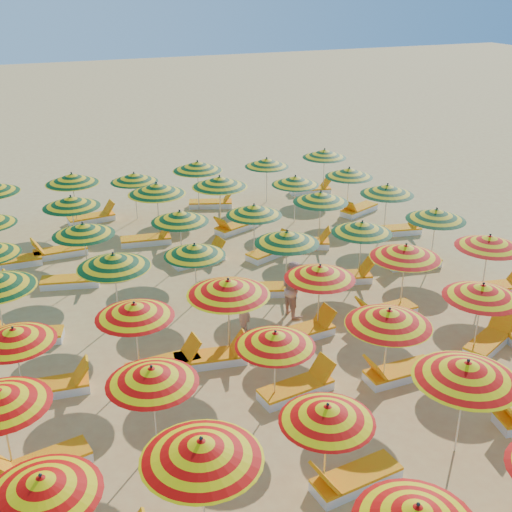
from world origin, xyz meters
The scene contains 65 objects.
ground centered at (0.00, 0.00, 0.00)m, with size 120.00×120.00×0.00m, color tan.
umbrella_6 centered at (-6.15, -6.18, 1.65)m, with size 1.84×1.84×1.87m.
umbrella_7 centered at (-3.80, -6.53, 1.83)m, with size 2.55×2.55×2.08m.
umbrella_8 centered at (-1.43, -6.21, 1.59)m, with size 2.03×2.03×1.80m.
umbrella_9 centered at (1.36, -6.38, 1.86)m, with size 2.05×2.05×2.11m.
umbrella_13 centered at (-3.97, -4.02, 1.65)m, with size 2.24×2.24×1.88m.
umbrella_14 centered at (-1.26, -3.61, 1.59)m, with size 1.76×1.76×1.80m.
umbrella_15 centered at (1.24, -4.00, 1.78)m, with size 2.52×2.52×2.02m.
umbrella_16 centered at (4.05, -3.67, 1.71)m, with size 2.31×2.31×1.94m.
umbrella_18 centered at (-6.28, -1.44, 1.62)m, with size 2.30×2.30×1.84m.
umbrella_19 centered at (-3.72, -1.40, 1.67)m, with size 2.30×2.30×1.89m.
umbrella_20 centered at (-1.51, -1.46, 1.85)m, with size 2.07×2.07×2.10m.
umbrella_21 centered at (1.03, -1.23, 1.69)m, with size 2.37×2.37×1.92m.
umbrella_22 centered at (3.65, -1.12, 1.78)m, with size 2.47×2.47×2.02m.
umbrella_23 centered at (6.26, -1.33, 1.74)m, with size 2.27×2.27×1.97m.
umbrella_25 centered at (-3.67, 1.22, 1.79)m, with size 1.92×1.92×2.03m.
umbrella_26 centered at (-1.41, 1.52, 1.60)m, with size 1.87×1.87×1.82m.
umbrella_27 centered at (1.20, 1.11, 1.73)m, with size 1.89×1.89×1.97m.
umbrella_28 centered at (3.64, 1.08, 1.69)m, with size 2.21×2.21×1.91m.
umbrella_29 centered at (6.28, 1.06, 1.73)m, with size 2.05×2.05×1.97m.
umbrella_31 centered at (-4.03, 4.01, 1.71)m, with size 2.13×2.13×1.94m.
umbrella_32 centered at (-1.09, 4.06, 1.68)m, with size 2.18×2.18×1.91m.
umbrella_33 centered at (1.27, 3.74, 1.68)m, with size 2.05×2.05×1.91m.
umbrella_34 centered at (3.75, 3.93, 1.74)m, with size 2.47×2.47×1.97m.
umbrella_35 centered at (6.27, 3.79, 1.73)m, with size 2.33×2.33×1.97m.
umbrella_37 centered at (-4.03, 6.57, 1.75)m, with size 2.36×2.36×1.99m.
umbrella_38 centered at (-1.18, 6.55, 1.85)m, with size 2.46×2.46×2.11m.
umbrella_39 centered at (1.09, 6.51, 1.85)m, with size 2.37×2.37×2.10m.
umbrella_40 centered at (3.94, 6.28, 1.63)m, with size 1.79×1.79×1.85m.
umbrella_41 centered at (6.17, 6.24, 1.70)m, with size 1.89×1.89×1.93m.
umbrella_43 centered at (-3.66, 9.04, 1.81)m, with size 2.56×2.56×2.05m.
umbrella_44 centered at (-1.46, 8.85, 1.65)m, with size 1.94×1.94×1.87m.
umbrella_45 centered at (1.03, 8.90, 1.80)m, with size 2.37×2.37×2.05m.
umbrella_46 centered at (3.91, 8.86, 1.66)m, with size 1.97×1.97×1.88m.
umbrella_47 centered at (6.61, 9.03, 1.72)m, with size 2.25×2.25×1.95m.
lounger_5 centered at (-0.93, -6.43, 0.15)m, with size 1.78×0.76×0.69m.
lounger_8 centered at (-6.14, -3.89, 0.15)m, with size 1.81×0.89×0.69m.
lounger_9 centered at (-0.66, -3.53, 0.15)m, with size 1.79×0.81×0.69m.
lounger_10 centered at (1.74, -3.87, 0.15)m, with size 1.74×0.61×0.69m.
lounger_11 centered at (4.64, -3.56, 0.15)m, with size 1.82×1.25×0.69m.
lounger_13 centered at (-5.68, -1.42, 0.15)m, with size 1.78×0.75×0.69m.
lounger_14 centered at (-3.12, -1.49, 0.15)m, with size 1.76×0.68×0.69m.
lounger_15 centered at (-2.01, -1.65, 0.15)m, with size 1.80×0.83×0.69m.
lounger_16 centered at (0.52, -1.40, 0.15)m, with size 1.78×0.74×0.69m.
lounger_17 centered at (3.05, -1.27, 0.15)m, with size 1.76×0.68×0.69m.
lounger_18 centered at (6.86, -1.26, 0.15)m, with size 1.81×0.88×0.69m.
lounger_19 centered at (-6.04, 1.10, 0.15)m, with size 1.82×1.01×0.69m.
lounger_20 centered at (0.70, 1.20, 0.15)m, with size 1.83×1.13×0.69m.
lounger_21 centered at (3.13, 1.08, 0.15)m, with size 1.82×1.03×0.69m.
lounger_22 centered at (5.68, 1.21, 0.15)m, with size 1.80×0.82×0.69m.
lounger_24 centered at (-4.53, 3.94, 0.15)m, with size 1.82×0.98×0.69m.
lounger_25 centered at (-0.49, 4.10, 0.15)m, with size 1.80×0.84×0.69m.
lounger_26 centered at (1.86, 3.72, 0.15)m, with size 1.82×1.17×0.69m.
lounger_27 centered at (3.25, 3.96, 0.15)m, with size 1.82×1.23×0.69m.
lounger_28 centered at (6.87, 3.79, 0.15)m, with size 1.81×0.91×0.69m.
lounger_29 centered at (-6.10, 6.10, 0.15)m, with size 1.74×0.61×0.69m.
lounger_30 centered at (-4.63, 6.36, 0.15)m, with size 1.75×0.63×0.69m.
lounger_31 centered at (-1.68, 6.30, 0.15)m, with size 1.80×0.82×0.69m.
lounger_32 centered at (1.59, 6.28, 0.15)m, with size 1.82×1.18×0.69m.
lounger_33 centered at (6.68, 6.21, 0.15)m, with size 1.82×1.21×0.69m.
lounger_34 centered at (-3.07, 9.23, 0.15)m, with size 1.79×0.77×0.69m.
lounger_35 centered at (1.62, 9.10, 0.15)m, with size 1.83×1.12×0.69m.
lounger_36 centered at (6.10, 9.15, 0.15)m, with size 1.81×0.92×0.69m.
beachgoer_b centered at (0.81, -0.17, 0.79)m, with size 0.76×0.60×1.57m, color tan.
beachgoer_a centered at (-0.81, -0.60, 0.73)m, with size 0.54×0.35×1.47m, color tan.
Camera 1 is at (-6.01, -14.09, 8.51)m, focal length 45.00 mm.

